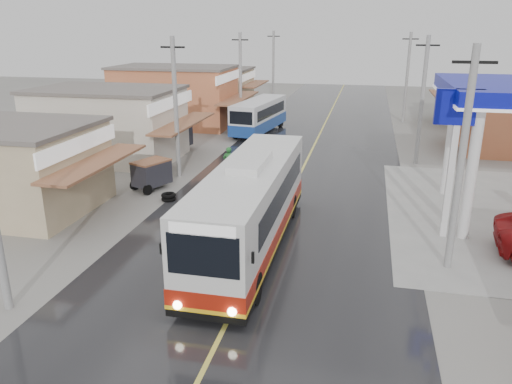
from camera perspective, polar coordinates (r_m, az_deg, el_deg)
The scene contains 12 objects.
ground at distance 20.11m, azimuth 0.80°, elevation -6.61°, with size 120.00×120.00×0.00m, color slate.
road at distance 34.12m, azimuth 5.99°, elevation 3.94°, with size 12.00×90.00×0.02m, color black.
centre_line at distance 34.12m, azimuth 5.99°, elevation 3.96°, with size 0.15×90.00×0.01m, color #D8CC4C.
shopfronts_left at distance 40.44m, azimuth -12.17°, elevation 5.91°, with size 11.00×44.00×5.20m, color tan, non-canonical shape.
utility_poles_left at distance 36.50m, azimuth -4.83°, elevation 4.91°, with size 1.60×50.00×8.00m, color gray, non-canonical shape.
utility_poles_right at distance 34.09m, azimuth 17.76°, elevation 3.11°, with size 1.60×36.00×8.00m, color gray, non-canonical shape.
coach_bus at distance 19.63m, azimuth -0.57°, elevation -1.59°, with size 2.82×11.89×3.71m.
second_bus at distance 41.77m, azimuth 0.36°, elevation 8.74°, with size 3.27×8.34×2.69m.
cyclist at distance 28.18m, azimuth -3.01°, elevation 2.36°, with size 0.90×2.07×2.17m.
tricycle_near at distance 27.70m, azimuth -11.88°, elevation 2.15°, with size 2.05×2.47×1.62m.
tricycle_far at distance 36.14m, azimuth -9.02°, elevation 6.28°, with size 1.88×2.54×1.79m.
tyre_stack at distance 25.92m, azimuth -9.95°, elevation -0.56°, with size 0.76×0.76×0.39m.
Camera 1 is at (3.70, -17.83, 8.53)m, focal length 35.00 mm.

